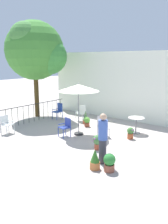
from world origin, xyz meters
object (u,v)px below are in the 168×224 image
(patio_umbrella_0, at_px, (79,89))
(patio_chair_4, at_px, (58,110))
(patio_chair_3, at_px, (81,112))
(potted_plant_1, at_px, (87,122))
(cafe_table_0, at_px, (136,122))
(potted_plant_4, at_px, (86,118))
(potted_plant_2, at_px, (109,162))
(shade_tree, at_px, (36,50))
(patio_chair_1, at_px, (66,126))
(potted_plant_5, at_px, (130,133))
(standing_person, at_px, (103,138))
(patio_chair_0, at_px, (103,125))
(patio_chair_2, at_px, (6,123))
(potted_plant_0, at_px, (95,160))
(potted_plant_3, at_px, (98,141))

(patio_umbrella_0, xyz_separation_m, patio_chair_4, (-2.91, 1.62, -1.67))
(patio_chair_3, bearing_deg, potted_plant_1, -35.27)
(cafe_table_0, relative_size, potted_plant_4, 1.04)
(potted_plant_2, bearing_deg, shade_tree, 154.32)
(patio_chair_1, height_order, potted_plant_5, patio_chair_1)
(patio_chair_3, bearing_deg, standing_person, -43.73)
(potted_plant_1, distance_m, potted_plant_4, 0.57)
(cafe_table_0, relative_size, patio_chair_3, 0.82)
(patio_chair_0, xyz_separation_m, patio_chair_3, (-2.48, 1.50, 0.01))
(potted_plant_1, relative_size, potted_plant_2, 0.85)
(potted_plant_2, bearing_deg, patio_chair_0, 127.15)
(potted_plant_5, bearing_deg, patio_chair_0, -158.23)
(potted_plant_1, xyz_separation_m, potted_plant_5, (2.73, -0.37, 0.02))
(patio_umbrella_0, distance_m, standing_person, 3.50)
(potted_plant_5, bearing_deg, patio_umbrella_0, -156.68)
(shade_tree, bearing_deg, potted_plant_4, 7.20)
(patio_chair_2, xyz_separation_m, patio_chair_4, (-0.05, 3.61, 0.01))
(patio_chair_4, bearing_deg, potted_plant_4, 2.68)
(potted_plant_5, bearing_deg, patio_chair_1, -148.60)
(patio_chair_2, relative_size, patio_chair_3, 0.92)
(patio_chair_1, height_order, patio_chair_4, patio_chair_4)
(patio_chair_1, distance_m, potted_plant_0, 3.54)
(patio_chair_4, bearing_deg, standing_person, -32.56)
(patio_chair_1, xyz_separation_m, potted_plant_4, (-0.62, 2.29, -0.15))
(patio_chair_4, bearing_deg, patio_chair_2, -89.16)
(potted_plant_3, bearing_deg, patio_chair_3, 137.30)
(patio_umbrella_0, bearing_deg, potted_plant_4, 118.28)
(patio_chair_3, distance_m, potted_plant_0, 6.08)
(cafe_table_0, bearing_deg, potted_plant_5, -78.87)
(shade_tree, bearing_deg, patio_chair_0, -8.51)
(patio_chair_2, height_order, potted_plant_4, patio_chair_2)
(patio_chair_4, height_order, potted_plant_0, patio_chair_4)
(patio_chair_3, distance_m, potted_plant_1, 1.18)
(patio_chair_0, bearing_deg, potted_plant_4, 147.82)
(cafe_table_0, distance_m, potted_plant_0, 4.38)
(potted_plant_4, relative_size, potted_plant_5, 1.41)
(patio_chair_4, distance_m, standing_person, 6.58)
(shade_tree, height_order, patio_chair_1, shade_tree)
(shade_tree, height_order, patio_chair_0, shade_tree)
(shade_tree, relative_size, patio_chair_0, 6.06)
(potted_plant_3, bearing_deg, potted_plant_1, 134.70)
(shade_tree, xyz_separation_m, patio_chair_0, (5.34, -0.80, -3.49))
(patio_chair_0, bearing_deg, potted_plant_5, 21.77)
(patio_chair_4, relative_size, potted_plant_5, 1.77)
(patio_chair_4, relative_size, potted_plant_0, 1.39)
(patio_chair_4, distance_m, potted_plant_1, 2.43)
(shade_tree, relative_size, patio_chair_2, 6.56)
(patio_chair_0, distance_m, patio_chair_4, 4.10)
(potted_plant_2, bearing_deg, potted_plant_4, 135.35)
(patio_chair_0, xyz_separation_m, potted_plant_5, (1.18, 0.47, -0.24))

